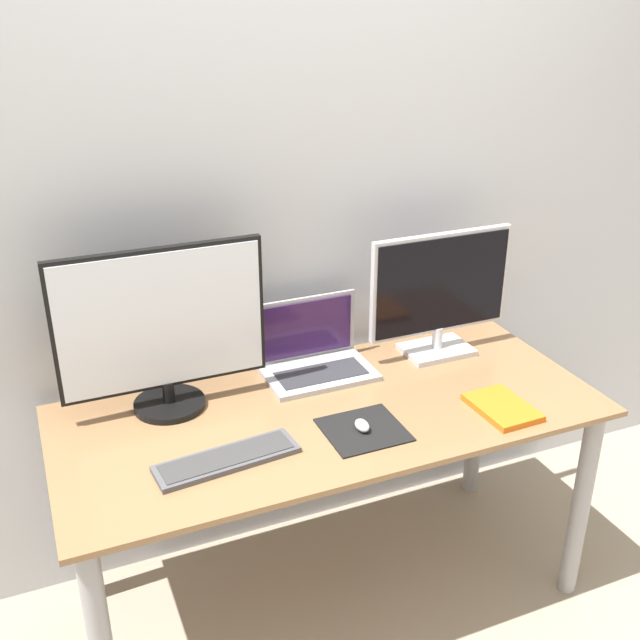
{
  "coord_description": "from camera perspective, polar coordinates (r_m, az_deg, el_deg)",
  "views": [
    {
      "loc": [
        -0.78,
        -1.42,
        1.91
      ],
      "look_at": [
        0.01,
        0.48,
        0.97
      ],
      "focal_mm": 42.0,
      "sensor_mm": 36.0,
      "label": 1
    }
  ],
  "objects": [
    {
      "name": "laptop",
      "position": [
        2.46,
        -0.48,
        -2.64
      ],
      "size": [
        0.35,
        0.23,
        0.23
      ],
      "color": "#ADADB2",
      "rests_on": "desk"
    },
    {
      "name": "monitor_left",
      "position": [
        2.21,
        -11.92,
        -0.69
      ],
      "size": [
        0.61,
        0.22,
        0.51
      ],
      "color": "black",
      "rests_on": "desk"
    },
    {
      "name": "book",
      "position": [
        2.32,
        13.71,
        -6.5
      ],
      "size": [
        0.16,
        0.22,
        0.02
      ],
      "color": "orange",
      "rests_on": "desk"
    },
    {
      "name": "mousepad",
      "position": [
        2.17,
        3.34,
        -8.35
      ],
      "size": [
        0.23,
        0.21,
        0.0
      ],
      "color": "black",
      "rests_on": "desk"
    },
    {
      "name": "wall_back",
      "position": [
        2.43,
        -3.17,
        8.68
      ],
      "size": [
        7.0,
        0.05,
        2.5
      ],
      "color": "silver",
      "rests_on": "ground_plane"
    },
    {
      "name": "keyboard",
      "position": [
        2.06,
        -7.1,
        -10.46
      ],
      "size": [
        0.4,
        0.15,
        0.02
      ],
      "color": "#4C4C51",
      "rests_on": "desk"
    },
    {
      "name": "mouse",
      "position": [
        2.16,
        3.23,
        -8.03
      ],
      "size": [
        0.04,
        0.06,
        0.03
      ],
      "color": "silver",
      "rests_on": "mousepad"
    },
    {
      "name": "monitor_right",
      "position": [
        2.54,
        9.15,
        2.08
      ],
      "size": [
        0.51,
        0.16,
        0.43
      ],
      "color": "silver",
      "rests_on": "desk"
    },
    {
      "name": "desk",
      "position": [
        2.34,
        0.8,
        -9.45
      ],
      "size": [
        1.64,
        0.72,
        0.73
      ],
      "color": "olive",
      "rests_on": "ground_plane"
    }
  ]
}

